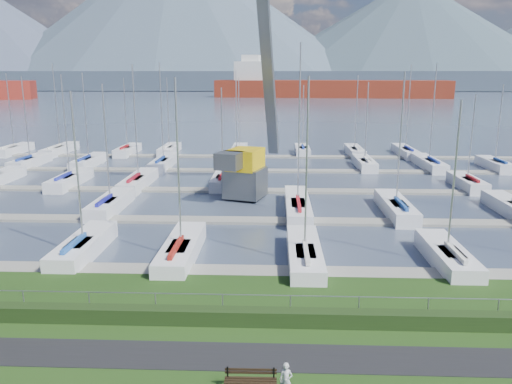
{
  "coord_description": "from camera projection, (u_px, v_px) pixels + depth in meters",
  "views": [
    {
      "loc": [
        1.3,
        -20.26,
        10.71
      ],
      "look_at": [
        0.0,
        12.0,
        3.0
      ],
      "focal_mm": 35.0,
      "sensor_mm": 36.0,
      "label": 1
    }
  ],
  "objects": [
    {
      "name": "docks",
      "position": [
        262.0,
        191.0,
        47.55
      ],
      "size": [
        90.0,
        41.6,
        0.25
      ],
      "color": "slate",
      "rests_on": "water"
    },
    {
      "name": "crane",
      "position": [
        251.0,
        135.0,
        44.82
      ],
      "size": [
        5.55,
        13.48,
        22.35
      ],
      "rotation": [
        0.0,
        0.0,
        -0.31
      ],
      "color": "#575B5F",
      "rests_on": "water"
    },
    {
      "name": "person",
      "position": [
        286.0,
        376.0,
        17.05
      ],
      "size": [
        0.51,
        0.39,
        1.24
      ],
      "primitive_type": "imported",
      "rotation": [
        0.0,
        0.0,
        -0.23
      ],
      "color": "#B2B3B9",
      "rests_on": "grass"
    },
    {
      "name": "path",
      "position": [
        240.0,
        357.0,
        19.31
      ],
      "size": [
        160.0,
        2.0,
        0.04
      ],
      "primitive_type": "cube",
      "color": "black",
      "rests_on": "grass"
    },
    {
      "name": "mountains",
      "position": [
        285.0,
        28.0,
        404.35
      ],
      "size": [
        1190.0,
        360.0,
        115.0
      ],
      "color": "#485769",
      "rests_on": "water"
    },
    {
      "name": "fence",
      "position": [
        245.0,
        295.0,
        21.95
      ],
      "size": [
        80.0,
        0.04,
        0.04
      ],
      "primitive_type": "cylinder",
      "rotation": [
        0.0,
        1.57,
        0.0
      ],
      "color": "gray",
      "rests_on": "grass"
    },
    {
      "name": "cargo_ship_mid",
      "position": [
        321.0,
        89.0,
        232.95
      ],
      "size": [
        108.27,
        28.54,
        21.5
      ],
      "rotation": [
        0.0,
        0.0,
        -0.1
      ],
      "color": "maroon",
      "rests_on": "water"
    },
    {
      "name": "bench_right",
      "position": [
        251.0,
        380.0,
        17.13
      ],
      "size": [
        1.8,
        0.43,
        0.85
      ],
      "rotation": [
        0.0,
        0.0,
        0.01
      ],
      "color": "black",
      "rests_on": "grass"
    },
    {
      "name": "hedge",
      "position": [
        245.0,
        317.0,
        21.76
      ],
      "size": [
        80.0,
        0.7,
        0.7
      ],
      "primitive_type": "cube",
      "color": "#1D3212",
      "rests_on": "grass"
    },
    {
      "name": "water",
      "position": [
        274.0,
        94.0,
        275.01
      ],
      "size": [
        800.0,
        540.0,
        0.2
      ],
      "primitive_type": "cube",
      "color": "#414C60"
    },
    {
      "name": "foothill",
      "position": [
        275.0,
        80.0,
        341.55
      ],
      "size": [
        900.0,
        80.0,
        12.0
      ],
      "primitive_type": "cube",
      "color": "#3F4B5C",
      "rests_on": "water"
    },
    {
      "name": "sailboat_fleet",
      "position": [
        237.0,
        129.0,
        49.03
      ],
      "size": [
        76.05,
        49.72,
        13.52
      ],
      "color": "silver",
      "rests_on": "water"
    }
  ]
}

